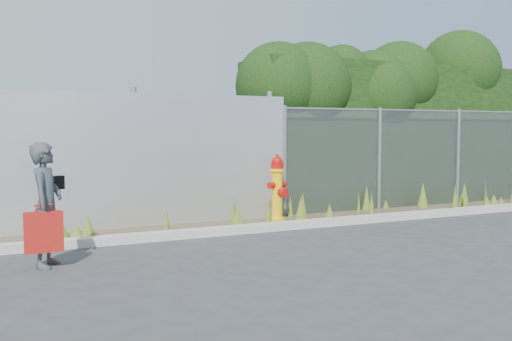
{
  "coord_description": "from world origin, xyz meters",
  "views": [
    {
      "loc": [
        -3.93,
        -6.2,
        1.6
      ],
      "look_at": [
        -0.3,
        1.4,
        1.0
      ],
      "focal_mm": 40.0,
      "sensor_mm": 36.0,
      "label": 1
    }
  ],
  "objects": [
    {
      "name": "ground",
      "position": [
        0.0,
        0.0,
        0.0
      ],
      "size": [
        80.0,
        80.0,
        0.0
      ],
      "primitive_type": "plane",
      "color": "#363638",
      "rests_on": "ground"
    },
    {
      "name": "curb",
      "position": [
        0.0,
        1.8,
        0.06
      ],
      "size": [
        16.0,
        0.22,
        0.12
      ],
      "primitive_type": "cube",
      "color": "#AAA799",
      "rests_on": "ground"
    },
    {
      "name": "weed_strip",
      "position": [
        -0.13,
        2.45,
        0.14
      ],
      "size": [
        16.0,
        1.3,
        0.52
      ],
      "color": "#4E3F2C",
      "rests_on": "ground"
    },
    {
      "name": "corrugated_fence",
      "position": [
        -3.25,
        3.01,
        1.1
      ],
      "size": [
        8.5,
        0.21,
        2.3
      ],
      "color": "#B5B7BC",
      "rests_on": "ground"
    },
    {
      "name": "chainlink_fence",
      "position": [
        4.25,
        3.0,
        1.03
      ],
      "size": [
        6.5,
        0.07,
        2.05
      ],
      "color": "gray",
      "rests_on": "ground"
    },
    {
      "name": "hedge",
      "position": [
        4.22,
        3.96,
        2.06
      ],
      "size": [
        7.7,
        2.02,
        3.94
      ],
      "color": "black",
      "rests_on": "ground"
    },
    {
      "name": "fire_hydrant",
      "position": [
        0.68,
        2.59,
        0.57
      ],
      "size": [
        0.39,
        0.35,
        1.17
      ],
      "rotation": [
        0.0,
        0.0,
        0.34
      ],
      "color": "yellow",
      "rests_on": "ground"
    },
    {
      "name": "woman",
      "position": [
        -3.3,
        0.8,
        0.73
      ],
      "size": [
        0.54,
        0.63,
        1.46
      ],
      "primitive_type": "imported",
      "rotation": [
        0.0,
        0.0,
        1.15
      ],
      "color": "#10636A",
      "rests_on": "ground"
    },
    {
      "name": "red_tote_bag",
      "position": [
        -3.35,
        0.65,
        0.44
      ],
      "size": [
        0.42,
        0.15,
        0.55
      ],
      "rotation": [
        0.0,
        0.0,
        0.04
      ],
      "color": "#9F2709"
    },
    {
      "name": "black_shoulder_bag",
      "position": [
        -3.17,
        1.04,
        0.96
      ],
      "size": [
        0.22,
        0.09,
        0.17
      ],
      "rotation": [
        0.0,
        0.0,
        0.42
      ],
      "color": "black"
    }
  ]
}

